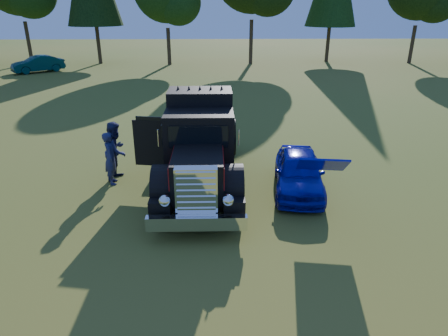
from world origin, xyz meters
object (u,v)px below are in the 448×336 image
spectator_far (116,151)px  distant_teal_car (38,64)px  diamond_t_truck (200,149)px  hotrod_coupe (299,172)px  spectator_near (111,158)px

spectator_far → distant_teal_car: spectator_far is taller
diamond_t_truck → hotrod_coupe: bearing=-6.8°
spectator_near → spectator_far: bearing=-24.1°
spectator_far → distant_teal_car: size_ratio=0.47×
spectator_far → spectator_near: bearing=177.7°
diamond_t_truck → spectator_far: bearing=165.3°
spectator_near → spectator_far: spectator_far is taller
distant_teal_car → hotrod_coupe: bearing=-1.4°
hotrod_coupe → distant_teal_car: hotrod_coupe is taller
diamond_t_truck → spectator_near: size_ratio=4.07×
hotrod_coupe → spectator_near: bearing=173.4°
hotrod_coupe → distant_teal_car: (-17.96, 24.23, 0.06)m
diamond_t_truck → distant_teal_car: size_ratio=1.69×
diamond_t_truck → hotrod_coupe: 3.21m
hotrod_coupe → spectator_near: hotrod_coupe is taller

